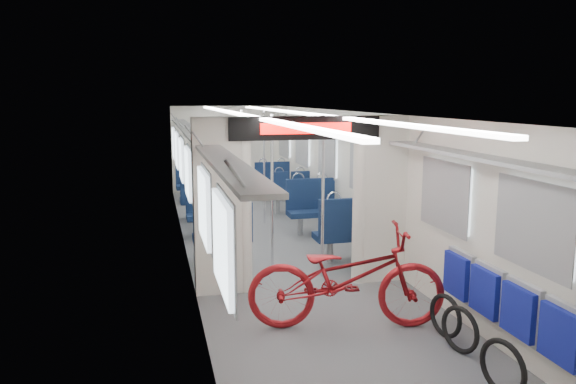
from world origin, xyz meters
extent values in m
plane|color=#515456|center=(0.00, 0.00, 0.00)|extent=(12.00, 12.00, 0.00)
cube|color=silver|center=(-1.45, 0.00, 1.15)|extent=(0.02, 12.00, 2.30)
cube|color=silver|center=(1.45, 0.00, 1.15)|extent=(0.02, 12.00, 2.30)
cube|color=silver|center=(0.00, 6.00, 1.15)|extent=(2.90, 0.02, 2.30)
cube|color=silver|center=(0.00, -6.00, 1.15)|extent=(2.90, 0.02, 2.30)
cube|color=silver|center=(0.00, 0.00, 2.30)|extent=(2.90, 12.00, 0.02)
cube|color=white|center=(-0.55, 0.00, 2.27)|extent=(0.12, 11.40, 0.04)
cube|color=white|center=(0.55, 0.00, 2.27)|extent=(0.12, 11.40, 0.04)
cube|color=silver|center=(-1.12, -2.00, 1.00)|extent=(0.65, 0.18, 2.00)
cube|color=silver|center=(1.12, -2.00, 1.00)|extent=(0.65, 0.18, 2.00)
cube|color=silver|center=(0.00, -2.00, 2.15)|extent=(2.90, 0.18, 0.30)
cylinder|color=silver|center=(-0.80, -2.00, 1.00)|extent=(0.20, 0.20, 2.00)
cylinder|color=silver|center=(0.80, -2.00, 1.00)|extent=(0.20, 0.20, 2.00)
cube|color=black|center=(0.00, -2.11, 2.15)|extent=(2.00, 0.03, 0.30)
cube|color=#FF0C07|center=(0.00, -2.13, 2.15)|extent=(1.20, 0.02, 0.14)
cube|color=silver|center=(-1.42, -4.80, 1.40)|extent=(0.04, 1.00, 0.75)
cube|color=silver|center=(1.42, -4.80, 1.40)|extent=(0.04, 1.00, 0.75)
cube|color=silver|center=(-1.42, -3.20, 1.40)|extent=(0.04, 1.00, 0.75)
cube|color=silver|center=(1.42, -3.20, 1.40)|extent=(0.04, 1.00, 0.75)
cube|color=silver|center=(-1.42, -0.50, 1.40)|extent=(0.04, 1.00, 0.75)
cube|color=silver|center=(1.42, -0.50, 1.40)|extent=(0.04, 1.00, 0.75)
cube|color=silver|center=(-1.42, 1.40, 1.40)|extent=(0.04, 1.00, 0.75)
cube|color=silver|center=(1.42, 1.40, 1.40)|extent=(0.04, 1.00, 0.75)
cube|color=silver|center=(-1.42, 3.30, 1.40)|extent=(0.04, 1.00, 0.75)
cube|color=silver|center=(1.42, 3.30, 1.40)|extent=(0.04, 1.00, 0.75)
cube|color=silver|center=(-1.42, 5.10, 1.40)|extent=(0.04, 1.00, 0.75)
cube|color=silver|center=(1.42, 5.10, 1.40)|extent=(0.04, 1.00, 0.75)
cube|color=gray|center=(-1.27, -4.00, 1.95)|extent=(0.30, 3.60, 0.04)
cube|color=gray|center=(1.27, -4.00, 1.95)|extent=(0.30, 3.60, 0.04)
cube|color=gray|center=(-1.27, 2.00, 1.95)|extent=(0.30, 7.60, 0.04)
cube|color=gray|center=(1.27, 2.00, 1.95)|extent=(0.30, 7.60, 0.04)
cube|color=gray|center=(0.00, 5.94, 1.00)|extent=(0.90, 0.05, 2.00)
imported|color=maroon|center=(0.11, -3.45, 0.58)|extent=(2.30, 1.20, 1.15)
cube|color=gray|center=(1.38, -5.33, 0.58)|extent=(0.06, 0.49, 0.56)
cube|color=navy|center=(1.32, -5.33, 0.58)|extent=(0.06, 0.45, 0.47)
cube|color=gray|center=(1.38, -4.78, 0.58)|extent=(0.06, 0.49, 0.56)
cube|color=navy|center=(1.32, -4.78, 0.58)|extent=(0.06, 0.45, 0.47)
cube|color=gray|center=(1.38, -4.23, 0.58)|extent=(0.06, 0.49, 0.56)
cube|color=navy|center=(1.32, -4.23, 0.58)|extent=(0.06, 0.45, 0.47)
cube|color=gray|center=(1.38, -3.68, 0.58)|extent=(0.06, 0.49, 0.56)
cube|color=navy|center=(1.32, -3.68, 0.58)|extent=(0.06, 0.45, 0.47)
torus|color=black|center=(0.93, -5.14, 0.23)|extent=(0.17, 0.51, 0.51)
torus|color=black|center=(1.01, -4.32, 0.22)|extent=(0.18, 0.48, 0.49)
torus|color=black|center=(1.05, -3.96, 0.22)|extent=(0.15, 0.48, 0.48)
cube|color=#0D1C3A|center=(-0.70, -0.67, 0.40)|extent=(0.43, 0.40, 0.10)
cylinder|color=gray|center=(-0.70, -0.67, 0.17)|extent=(0.10, 0.10, 0.35)
cube|color=#0D1C3A|center=(-0.70, -0.83, 0.71)|extent=(0.43, 0.08, 0.52)
torus|color=silver|center=(-0.70, -0.83, 0.97)|extent=(0.22, 0.03, 0.22)
cube|color=#0D1C3A|center=(-0.70, 0.94, 0.40)|extent=(0.43, 0.40, 0.10)
cylinder|color=gray|center=(-0.70, 0.94, 0.17)|extent=(0.10, 0.10, 0.35)
cube|color=#0D1C3A|center=(-0.70, 1.11, 0.71)|extent=(0.43, 0.08, 0.52)
torus|color=silver|center=(-0.70, 1.11, 0.97)|extent=(0.22, 0.03, 0.22)
cube|color=#0D1C3A|center=(-1.17, -0.67, 0.40)|extent=(0.43, 0.40, 0.10)
cylinder|color=gray|center=(-1.17, -0.67, 0.17)|extent=(0.10, 0.10, 0.35)
cube|color=#0D1C3A|center=(-1.17, -0.83, 0.71)|extent=(0.43, 0.08, 0.52)
torus|color=silver|center=(-1.17, -0.83, 0.97)|extent=(0.22, 0.03, 0.22)
cube|color=#0D1C3A|center=(-1.17, 0.94, 0.40)|extent=(0.43, 0.40, 0.10)
cylinder|color=gray|center=(-1.17, 0.94, 0.17)|extent=(0.10, 0.10, 0.35)
cube|color=#0D1C3A|center=(-1.17, 1.11, 0.71)|extent=(0.43, 0.08, 0.52)
torus|color=silver|center=(-1.17, 1.11, 0.97)|extent=(0.22, 0.03, 0.22)
cube|color=#0D1C3A|center=(0.70, -1.01, 0.40)|extent=(0.47, 0.44, 0.10)
cylinder|color=gray|center=(0.70, -1.01, 0.17)|extent=(0.10, 0.10, 0.35)
cube|color=#0D1C3A|center=(0.70, -1.19, 0.74)|extent=(0.47, 0.08, 0.58)
torus|color=silver|center=(0.70, -1.19, 1.03)|extent=(0.24, 0.03, 0.24)
cube|color=#0D1C3A|center=(0.70, 0.78, 0.40)|extent=(0.47, 0.44, 0.10)
cylinder|color=gray|center=(0.70, 0.78, 0.17)|extent=(0.10, 0.10, 0.35)
cube|color=#0D1C3A|center=(0.70, 0.96, 0.74)|extent=(0.47, 0.08, 0.58)
torus|color=silver|center=(0.70, 0.96, 1.03)|extent=(0.24, 0.03, 0.24)
cube|color=#0D1C3A|center=(1.17, -1.01, 0.40)|extent=(0.47, 0.44, 0.10)
cylinder|color=gray|center=(1.17, -1.01, 0.17)|extent=(0.10, 0.10, 0.35)
cube|color=#0D1C3A|center=(1.17, -1.19, 0.74)|extent=(0.47, 0.08, 0.58)
torus|color=silver|center=(1.17, -1.19, 1.03)|extent=(0.24, 0.03, 0.24)
cube|color=#0D1C3A|center=(1.17, 0.78, 0.40)|extent=(0.47, 0.44, 0.10)
cylinder|color=gray|center=(1.17, 0.78, 0.17)|extent=(0.10, 0.10, 0.35)
cube|color=#0D1C3A|center=(1.17, 0.96, 0.74)|extent=(0.47, 0.08, 0.58)
torus|color=silver|center=(1.17, 0.96, 1.03)|extent=(0.24, 0.03, 0.24)
cube|color=#0D1C3A|center=(-0.70, 2.59, 0.40)|extent=(0.49, 0.46, 0.10)
cylinder|color=gray|center=(-0.70, 2.59, 0.17)|extent=(0.10, 0.10, 0.35)
cube|color=#0D1C3A|center=(-0.70, 2.40, 0.75)|extent=(0.49, 0.09, 0.60)
torus|color=silver|center=(-0.70, 2.40, 1.05)|extent=(0.25, 0.03, 0.25)
cube|color=#0D1C3A|center=(-0.70, 4.45, 0.40)|extent=(0.49, 0.46, 0.10)
cylinder|color=gray|center=(-0.70, 4.45, 0.17)|extent=(0.10, 0.10, 0.35)
cube|color=#0D1C3A|center=(-0.70, 4.64, 0.75)|extent=(0.49, 0.09, 0.60)
torus|color=silver|center=(-0.70, 4.64, 1.05)|extent=(0.25, 0.03, 0.25)
cube|color=#0D1C3A|center=(-1.17, 2.59, 0.40)|extent=(0.49, 0.46, 0.10)
cylinder|color=gray|center=(-1.17, 2.59, 0.17)|extent=(0.10, 0.10, 0.35)
cube|color=#0D1C3A|center=(-1.17, 2.40, 0.75)|extent=(0.49, 0.09, 0.60)
torus|color=silver|center=(-1.17, 2.40, 1.05)|extent=(0.25, 0.03, 0.25)
cube|color=#0D1C3A|center=(-1.17, 4.45, 0.40)|extent=(0.49, 0.46, 0.10)
cylinder|color=gray|center=(-1.17, 4.45, 0.17)|extent=(0.10, 0.10, 0.35)
cube|color=#0D1C3A|center=(-1.17, 4.64, 0.75)|extent=(0.49, 0.09, 0.60)
torus|color=silver|center=(-1.17, 4.64, 1.05)|extent=(0.25, 0.03, 0.25)
cube|color=#0D1C3A|center=(0.70, 2.73, 0.40)|extent=(0.41, 0.38, 0.10)
cylinder|color=gray|center=(0.70, 2.73, 0.17)|extent=(0.10, 0.10, 0.35)
cube|color=#0D1C3A|center=(0.70, 2.58, 0.70)|extent=(0.41, 0.07, 0.50)
torus|color=silver|center=(0.70, 2.58, 0.95)|extent=(0.21, 0.03, 0.21)
cube|color=#0D1C3A|center=(0.70, 4.27, 0.40)|extent=(0.41, 0.38, 0.10)
cylinder|color=gray|center=(0.70, 4.27, 0.17)|extent=(0.10, 0.10, 0.35)
cube|color=#0D1C3A|center=(0.70, 4.43, 0.70)|extent=(0.41, 0.07, 0.50)
torus|color=silver|center=(0.70, 4.43, 0.95)|extent=(0.21, 0.03, 0.21)
cube|color=#0D1C3A|center=(1.17, 2.73, 0.40)|extent=(0.41, 0.38, 0.10)
cylinder|color=gray|center=(1.17, 2.73, 0.17)|extent=(0.10, 0.10, 0.35)
cube|color=#0D1C3A|center=(1.17, 2.58, 0.70)|extent=(0.41, 0.07, 0.50)
torus|color=silver|center=(1.17, 2.58, 0.95)|extent=(0.21, 0.03, 0.21)
cube|color=#0D1C3A|center=(1.17, 4.27, 0.40)|extent=(0.41, 0.38, 0.10)
cylinder|color=gray|center=(1.17, 4.27, 0.17)|extent=(0.10, 0.10, 0.35)
cube|color=#0D1C3A|center=(1.17, 4.43, 0.70)|extent=(0.41, 0.07, 0.50)
torus|color=silver|center=(1.17, 4.43, 0.95)|extent=(0.21, 0.03, 0.21)
cylinder|color=silver|center=(-0.24, -1.11, 1.15)|extent=(0.04, 0.04, 2.30)
cylinder|color=silver|center=(0.37, -1.67, 1.15)|extent=(0.05, 0.05, 2.30)
cylinder|color=silver|center=(-0.25, 1.66, 1.15)|extent=(0.04, 0.04, 2.30)
cylinder|color=silver|center=(0.23, 1.89, 1.15)|extent=(0.04, 0.04, 2.30)
camera|label=1|loc=(-1.92, -9.09, 2.56)|focal=35.00mm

